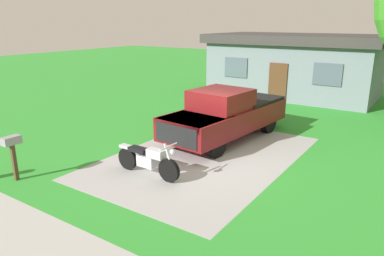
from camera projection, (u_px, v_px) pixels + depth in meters
ground_plane at (205, 157)px, 11.78m from camera, size 80.00×80.00×0.00m
driveway_pad at (205, 157)px, 11.78m from camera, size 5.12×7.82×0.01m
sidewalk_strip at (41, 249)px, 7.00m from camera, size 36.00×1.80×0.01m
motorcycle at (148, 160)px, 10.24m from camera, size 2.21×0.70×1.09m
pickup_truck at (227, 113)px, 13.39m from camera, size 2.54×5.78×1.90m
mailbox at (12, 146)px, 9.80m from camera, size 0.26×0.48×1.26m
neighbor_house at (294, 64)px, 21.21m from camera, size 9.60×5.60×3.50m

